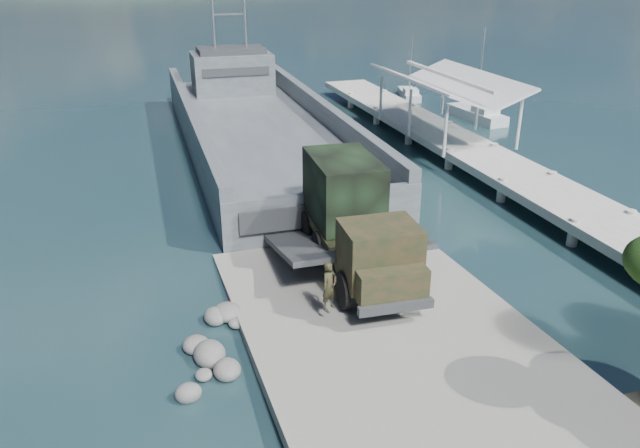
% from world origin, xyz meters
% --- Properties ---
extents(ground, '(1400.00, 1400.00, 0.00)m').
position_xyz_m(ground, '(0.00, 0.00, 0.00)').
color(ground, '#1B3942').
rests_on(ground, ground).
extents(boat_ramp, '(10.00, 18.00, 0.50)m').
position_xyz_m(boat_ramp, '(0.00, -1.00, 0.25)').
color(boat_ramp, gray).
rests_on(boat_ramp, ground).
extents(shoreline_rocks, '(3.20, 5.60, 0.90)m').
position_xyz_m(shoreline_rocks, '(-6.20, 0.50, 0.00)').
color(shoreline_rocks, '#575855').
rests_on(shoreline_rocks, ground).
extents(pier, '(6.40, 44.00, 6.10)m').
position_xyz_m(pier, '(13.00, 18.77, 1.60)').
color(pier, '#97968E').
rests_on(pier, ground).
extents(landing_craft, '(10.62, 38.60, 11.39)m').
position_xyz_m(landing_craft, '(0.82, 24.02, 0.93)').
color(landing_craft, '#41474C').
rests_on(landing_craft, ground).
extents(military_truck, '(3.50, 9.39, 4.28)m').
position_xyz_m(military_truck, '(0.49, 4.43, 2.63)').
color(military_truck, black).
rests_on(military_truck, boat_ramp).
extents(soldier, '(0.81, 0.72, 1.85)m').
position_xyz_m(soldier, '(-1.83, 0.73, 1.43)').
color(soldier, black).
rests_on(soldier, boat_ramp).
extents(sailboat_near, '(2.37, 6.35, 7.57)m').
position_xyz_m(sailboat_near, '(19.90, 26.70, 0.40)').
color(sailboat_near, silver).
rests_on(sailboat_near, ground).
extents(sailboat_far, '(2.67, 5.15, 6.03)m').
position_xyz_m(sailboat_far, '(18.18, 36.19, 0.32)').
color(sailboat_far, silver).
rests_on(sailboat_far, ground).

